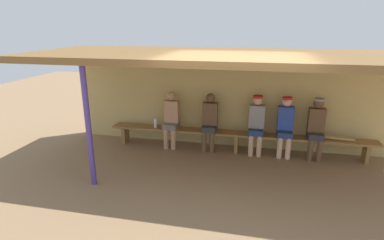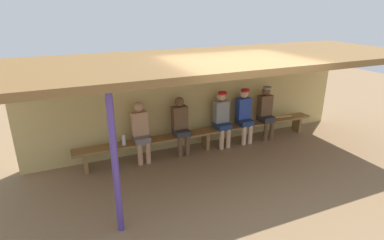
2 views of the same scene
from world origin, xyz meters
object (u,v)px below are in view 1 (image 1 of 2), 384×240
player_rightmost (285,124)px  bench (237,136)px  player_near_post (316,126)px  player_in_white (210,120)px  support_post (88,128)px  player_in_red (171,117)px  baseball_bat (335,138)px  player_leftmost (256,122)px  water_bottle_blue (155,123)px

player_rightmost → bench: bearing=-179.8°
player_near_post → player_in_white: 2.32m
player_rightmost → support_post: bearing=-149.0°
player_near_post → player_rightmost: same height
player_near_post → player_rightmost: (-0.64, 0.00, 0.00)m
bench → player_in_red: (-1.55, 0.00, 0.34)m
player_near_post → player_in_white: (-2.32, -0.00, -0.02)m
player_near_post → baseball_bat: bearing=-0.5°
player_leftmost → player_near_post: 1.26m
water_bottle_blue → player_in_white: bearing=1.9°
support_post → bench: support_post is taller
player_rightmost → water_bottle_blue: 2.99m
player_rightmost → player_near_post: bearing=0.0°
baseball_bat → player_rightmost: bearing=-172.9°
player_rightmost → player_in_white: bearing=-180.0°
player_in_white → bench: bearing=-0.3°
player_rightmost → baseball_bat: (1.06, -0.00, -0.25)m
player_rightmost → player_in_red: size_ratio=1.01×
player_in_white → player_in_red: bearing=180.0°
player_leftmost → player_in_red: player_leftmost is taller
support_post → player_rightmost: bearing=31.0°
player_rightmost → baseball_bat: 1.09m
support_post → water_bottle_blue: (0.51, 2.06, -0.53)m
player_near_post → player_leftmost: bearing=180.0°
water_bottle_blue → bench: bearing=1.2°
support_post → player_in_white: support_post is taller
support_post → water_bottle_blue: 2.19m
support_post → water_bottle_blue: size_ratio=9.88×
support_post → player_near_post: bearing=26.9°
support_post → player_near_post: size_ratio=1.64×
player_in_white → support_post: bearing=-130.8°
player_leftmost → player_in_white: (-1.06, -0.00, -0.02)m
bench → water_bottle_blue: (-1.94, -0.04, 0.18)m
support_post → player_rightmost: 4.10m
support_post → player_leftmost: (2.88, 2.10, -0.35)m
baseball_bat → water_bottle_blue: bearing=-172.2°
support_post → baseball_bat: size_ratio=2.89×
player_in_red → player_near_post: bearing=0.0°
player_leftmost → baseball_bat: player_leftmost is taller
player_leftmost → player_near_post: size_ratio=1.00×
player_rightmost → player_in_red: bearing=-180.0°
player_in_white → baseball_bat: player_in_white is taller
support_post → bench: 3.31m
player_near_post → player_in_red: (-3.24, -0.00, -0.02)m
player_leftmost → player_in_red: (-1.98, -0.00, -0.02)m
player_rightmost → player_in_red: (-2.60, -0.00, -0.02)m
bench → player_leftmost: size_ratio=4.46×
bench → player_near_post: size_ratio=4.46×
player_rightmost → baseball_bat: bearing=-0.2°
support_post → player_leftmost: 3.58m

